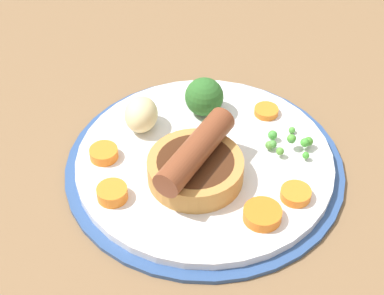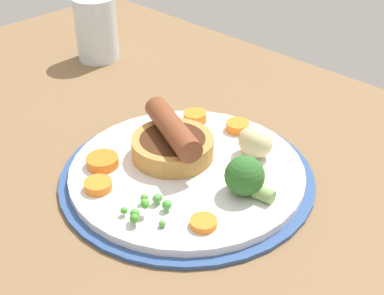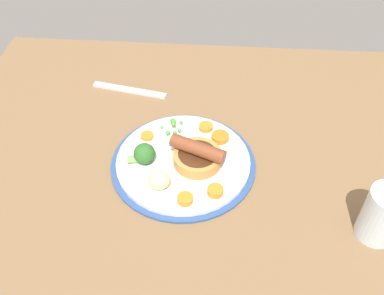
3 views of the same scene
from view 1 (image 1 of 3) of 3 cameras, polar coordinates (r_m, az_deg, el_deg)
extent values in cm
cube|color=brown|center=(64.12, 4.34, -5.66)|extent=(110.00, 80.00, 3.00)
cylinder|color=#2D4C84|center=(65.72, 1.12, -1.71)|extent=(28.43, 28.43, 0.50)
cylinder|color=silver|center=(65.40, 1.13, -1.44)|extent=(26.16, 26.16, 1.40)
cylinder|color=#BC8442|center=(62.13, 0.31, -1.97)|extent=(9.38, 9.38, 2.38)
cylinder|color=#472614|center=(61.40, 0.31, -1.29)|extent=(7.50, 7.50, 0.30)
cylinder|color=brown|center=(60.35, 0.32, -0.29)|extent=(11.00, 6.54, 2.68)
sphere|color=green|center=(65.37, 10.08, -0.69)|extent=(0.72, 0.72, 0.72)
sphere|color=green|center=(66.95, 7.18, 1.11)|extent=(1.00, 1.00, 1.00)
sphere|color=#589E38|center=(65.17, 7.83, -0.34)|extent=(0.81, 0.81, 0.81)
sphere|color=#45923C|center=(65.75, 8.84, 0.72)|extent=(0.86, 0.86, 0.86)
sphere|color=#4EA236|center=(65.76, 8.83, 0.78)|extent=(0.92, 0.92, 0.92)
sphere|color=green|center=(65.93, 8.91, 0.82)|extent=(0.79, 0.79, 0.79)
sphere|color=#46912E|center=(66.58, 10.32, 0.54)|extent=(0.96, 0.96, 0.96)
sphere|color=#4C983F|center=(65.87, 7.17, 0.28)|extent=(0.87, 0.87, 0.87)
sphere|color=#53943B|center=(65.88, 6.90, 0.20)|extent=(0.89, 0.89, 0.89)
sphere|color=green|center=(66.18, 10.00, 0.43)|extent=(0.94, 0.94, 0.94)
sphere|color=#4C9E38|center=(68.32, 8.88, 1.53)|extent=(0.72, 0.72, 0.72)
sphere|color=#2D6628|center=(69.02, 1.09, 4.54)|extent=(4.18, 4.18, 4.18)
cylinder|color=#7A9E56|center=(71.68, 1.01, 4.86)|extent=(2.35, 1.80, 1.46)
ellipsoid|color=beige|center=(67.40, -4.54, 2.94)|extent=(4.25, 3.58, 3.60)
cylinder|color=orange|center=(65.29, -7.85, -0.52)|extent=(3.16, 3.16, 1.08)
cylinder|color=orange|center=(61.73, 9.20, -4.08)|extent=(3.69, 3.69, 0.92)
cylinder|color=orange|center=(70.32, 6.62, 3.23)|extent=(3.37, 3.37, 0.71)
cylinder|color=orange|center=(59.47, 6.27, -5.94)|extent=(4.48, 4.48, 1.10)
cylinder|color=orange|center=(61.24, -7.10, -4.05)|extent=(4.10, 4.10, 1.26)
camera|label=2|loc=(0.86, 32.79, 30.55)|focal=50.00mm
camera|label=3|loc=(0.76, -65.95, 35.91)|focal=40.00mm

